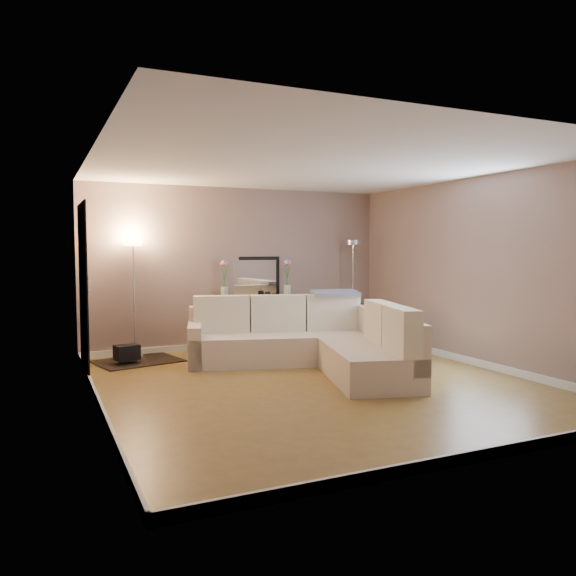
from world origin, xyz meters
name	(u,v)px	position (x,y,z in m)	size (l,w,h in m)	color
floor	(315,384)	(0.00, 0.00, -0.01)	(5.00, 5.50, 0.01)	olive
ceiling	(316,164)	(0.00, 0.00, 2.60)	(5.00, 5.50, 0.01)	white
wall_back	(239,268)	(0.00, 2.76, 1.30)	(5.00, 0.02, 2.60)	gray
wall_front	(486,292)	(0.00, -2.76, 1.30)	(5.00, 0.02, 2.60)	gray
wall_left	(93,280)	(-2.51, 0.00, 1.30)	(0.02, 5.50, 2.60)	gray
wall_right	(479,272)	(2.51, 0.00, 1.30)	(0.02, 5.50, 2.60)	gray
baseboard_back	(240,344)	(0.00, 2.73, 0.05)	(5.00, 0.03, 0.10)	white
baseboard_front	(480,455)	(0.00, -2.73, 0.05)	(5.00, 0.03, 0.10)	white
baseboard_left	(99,402)	(-2.48, 0.00, 0.05)	(0.03, 5.50, 0.10)	white
baseboard_right	(475,362)	(2.48, 0.00, 0.05)	(0.03, 5.50, 0.10)	white
doorway	(83,289)	(-2.48, 1.70, 1.10)	(0.02, 1.20, 2.20)	black
switch_plate	(89,285)	(-2.48, 0.85, 1.20)	(0.02, 0.08, 0.12)	white
sectional_sofa	(313,342)	(0.40, 0.86, 0.35)	(2.82, 3.19, 0.94)	beige
throw_blanket	(335,293)	(1.03, 1.36, 0.96)	(0.68, 0.39, 0.05)	gray
console_table	(252,321)	(0.16, 2.59, 0.44)	(1.28, 0.45, 0.77)	black
leaning_mirror	(254,278)	(0.26, 2.74, 1.14)	(0.89, 0.12, 0.70)	black
table_decor	(257,298)	(0.23, 2.55, 0.82)	(0.53, 0.13, 0.13)	#C06821
flower_vase_left	(224,283)	(-0.29, 2.63, 1.06)	(0.15, 0.13, 0.66)	silver
flower_vase_right	(287,282)	(0.77, 2.54, 1.06)	(0.15, 0.13, 0.66)	silver
floor_lamp_lit	(134,275)	(-1.71, 2.56, 1.23)	(0.30, 0.30, 1.74)	silver
floor_lamp_unlit	(353,270)	(1.97, 2.43, 1.25)	(0.29, 0.29, 1.77)	silver
charcoal_rug	(138,361)	(-1.73, 2.22, 0.01)	(1.13, 0.85, 0.02)	black
black_bag	(127,352)	(-1.90, 2.09, 0.17)	(0.32, 0.23, 0.21)	black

